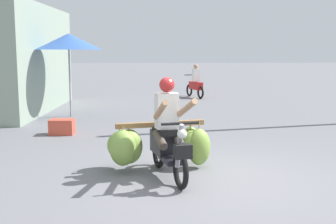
{
  "coord_description": "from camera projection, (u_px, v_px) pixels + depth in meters",
  "views": [
    {
      "loc": [
        -0.75,
        -6.48,
        2.0
      ],
      "look_at": [
        -0.69,
        1.17,
        0.9
      ],
      "focal_mm": 46.55,
      "sensor_mm": 36.0,
      "label": 1
    }
  ],
  "objects": [
    {
      "name": "market_umbrella_near_shop",
      "position": [
        69.0,
        42.0,
        12.77
      ],
      "size": [
        1.93,
        1.93,
        2.47
      ],
      "color": "#99999E",
      "rests_on": "ground"
    },
    {
      "name": "ground_plane",
      "position": [
        214.0,
        180.0,
        6.71
      ],
      "size": [
        120.0,
        120.0,
        0.0
      ],
      "primitive_type": "plane",
      "color": "slate"
    },
    {
      "name": "produce_crate",
      "position": [
        62.0,
        127.0,
        10.33
      ],
      "size": [
        0.56,
        0.4,
        0.36
      ],
      "primitive_type": "cube",
      "color": "#CC4C38",
      "rests_on": "ground"
    },
    {
      "name": "motorbike_main_loaded",
      "position": [
        159.0,
        142.0,
        7.12
      ],
      "size": [
        1.84,
        1.88,
        1.58
      ],
      "color": "black",
      "rests_on": "ground"
    },
    {
      "name": "motorbike_distant_ahead_left",
      "position": [
        196.0,
        84.0,
        18.19
      ],
      "size": [
        0.75,
        1.54,
        1.4
      ],
      "color": "black",
      "rests_on": "ground"
    }
  ]
}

